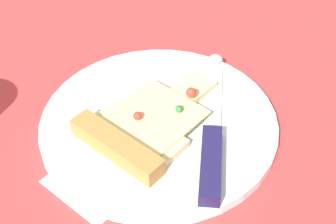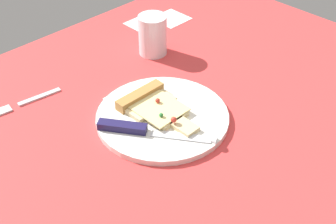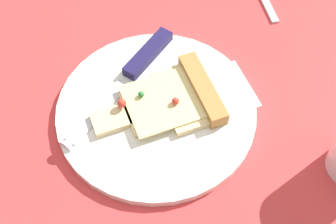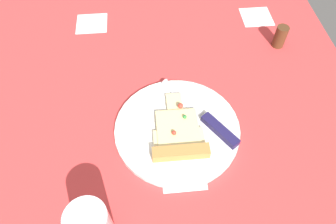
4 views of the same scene
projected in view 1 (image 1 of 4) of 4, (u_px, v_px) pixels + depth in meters
ground_plane at (147, 72)px, 68.21cm from camera, size 113.41×113.41×3.00cm
plate at (159, 123)px, 57.57cm from camera, size 28.11×28.11×1.28cm
pizza_slice at (144, 127)px, 55.16cm from camera, size 12.01×17.43×2.55cm
knife at (212, 134)px, 54.51cm from camera, size 15.36×20.95×2.45cm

